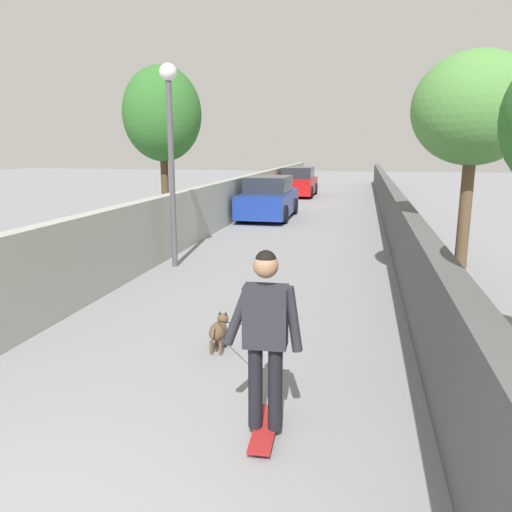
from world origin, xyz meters
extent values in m
plane|color=gray|center=(14.00, 0.00, 0.00)|extent=(80.00, 80.00, 0.00)
cube|color=#999E93|center=(12.00, 2.73, 0.74)|extent=(48.00, 0.30, 1.48)
cube|color=#4C4C4C|center=(12.00, -2.73, 0.69)|extent=(48.00, 0.30, 1.38)
cylinder|color=#473523|center=(13.00, 4.22, 1.43)|extent=(0.24, 0.24, 2.86)
ellipsoid|color=#2D6628|center=(13.00, 4.22, 3.57)|extent=(2.37, 2.37, 2.84)
cylinder|color=brown|center=(7.50, -3.56, 1.30)|extent=(0.21, 0.21, 2.60)
ellipsoid|color=#4C843D|center=(7.50, -3.56, 3.21)|extent=(2.02, 2.02, 1.85)
cylinder|color=#4C4C51|center=(8.49, 2.18, 1.97)|extent=(0.12, 0.12, 3.93)
sphere|color=silver|center=(8.49, 2.18, 4.08)|extent=(0.36, 0.36, 0.36)
cube|color=maroon|center=(2.50, -1.05, 0.07)|extent=(0.81, 0.24, 0.02)
cylinder|color=beige|center=(2.77, -0.97, 0.03)|extent=(0.06, 0.03, 0.06)
cylinder|color=beige|center=(2.78, -1.11, 0.03)|extent=(0.06, 0.03, 0.06)
cylinder|color=beige|center=(2.21, -0.99, 0.03)|extent=(0.06, 0.03, 0.06)
cylinder|color=beige|center=(2.22, -1.13, 0.03)|extent=(0.06, 0.03, 0.06)
cylinder|color=black|center=(2.49, -0.96, 0.48)|extent=(0.14, 0.14, 0.79)
cylinder|color=black|center=(2.50, -1.14, 0.48)|extent=(0.14, 0.14, 0.79)
cube|color=#26262D|center=(2.50, -1.05, 1.15)|extent=(0.24, 0.39, 0.55)
cylinder|color=#26262D|center=(2.49, -0.81, 1.15)|extent=(0.10, 0.29, 0.58)
cylinder|color=#26262D|center=(2.51, -1.29, 1.14)|extent=(0.10, 0.18, 0.59)
sphere|color=#9E7051|center=(2.50, -1.05, 1.60)|extent=(0.22, 0.22, 0.22)
sphere|color=black|center=(2.50, -1.05, 1.64)|extent=(0.19, 0.19, 0.19)
ellipsoid|color=brown|center=(4.25, -0.09, 0.27)|extent=(0.42, 0.24, 0.22)
sphere|color=brown|center=(4.52, -0.07, 0.34)|extent=(0.15, 0.15, 0.15)
cone|color=black|center=(4.52, -0.03, 0.42)|extent=(0.05, 0.05, 0.06)
cone|color=black|center=(4.52, -0.11, 0.42)|extent=(0.05, 0.05, 0.06)
cylinder|color=brown|center=(4.38, -0.02, 0.09)|extent=(0.04, 0.04, 0.18)
cylinder|color=brown|center=(4.39, -0.14, 0.09)|extent=(0.04, 0.04, 0.18)
cylinder|color=brown|center=(4.12, -0.03, 0.09)|extent=(0.04, 0.04, 0.18)
cylinder|color=brown|center=(4.12, -0.15, 0.09)|extent=(0.04, 0.04, 0.18)
cylinder|color=brown|center=(4.00, -0.10, 0.35)|extent=(0.14, 0.04, 0.13)
cylinder|color=black|center=(3.37, -0.57, 0.73)|extent=(1.76, 0.98, 0.66)
cube|color=navy|center=(16.39, 1.58, 0.56)|extent=(4.04, 1.70, 0.80)
cube|color=#262B33|center=(16.39, 1.58, 1.24)|extent=(2.10, 1.50, 0.60)
cylinder|color=black|center=(17.65, 2.37, 0.32)|extent=(0.64, 0.22, 0.64)
cylinder|color=black|center=(17.65, 0.79, 0.32)|extent=(0.64, 0.22, 0.64)
cylinder|color=black|center=(15.14, 2.37, 0.32)|extent=(0.64, 0.22, 0.64)
cylinder|color=black|center=(15.14, 0.79, 0.32)|extent=(0.64, 0.22, 0.64)
cube|color=#B71414|center=(25.00, 1.58, 0.56)|extent=(3.81, 1.70, 0.80)
cube|color=#262B33|center=(25.00, 1.58, 1.24)|extent=(1.98, 1.50, 0.60)
cylinder|color=black|center=(26.18, 2.37, 0.32)|extent=(0.64, 0.22, 0.64)
cylinder|color=black|center=(26.18, 0.79, 0.32)|extent=(0.64, 0.22, 0.64)
cylinder|color=black|center=(23.82, 2.37, 0.32)|extent=(0.64, 0.22, 0.64)
cylinder|color=black|center=(23.82, 0.79, 0.32)|extent=(0.64, 0.22, 0.64)
camera|label=1|loc=(-1.46, -1.83, 2.58)|focal=34.40mm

